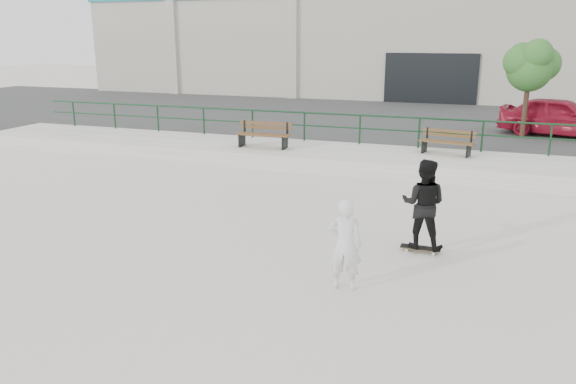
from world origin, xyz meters
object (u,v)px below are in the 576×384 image
at_px(red_car, 560,117).
at_px(skateboard, 420,248).
at_px(standing_skater, 423,204).
at_px(bench_left, 264,135).
at_px(seated_skater, 345,244).
at_px(tree, 531,64).
at_px(bench_right, 447,142).

bearing_deg(red_car, skateboard, 177.78).
xyz_separation_m(red_car, standing_skater, (-3.57, -12.28, -0.24)).
relative_size(bench_left, seated_skater, 1.17).
bearing_deg(tree, seated_skater, -103.88).
relative_size(tree, seated_skater, 2.22).
bearing_deg(standing_skater, skateboard, 48.21).
bearing_deg(seated_skater, standing_skater, -120.35).
bearing_deg(bench_right, bench_left, -160.85).
distance_m(bench_right, red_car, 6.09).
relative_size(skateboard, seated_skater, 0.49).
height_order(bench_left, bench_right, bench_left).
height_order(red_car, standing_skater, red_car).
bearing_deg(skateboard, tree, 78.85).
bearing_deg(standing_skater, bench_right, -86.03).
distance_m(bench_left, skateboard, 8.94).
relative_size(tree, standing_skater, 1.98).
bearing_deg(red_car, standing_skater, 177.78).
xyz_separation_m(bench_left, red_car, (9.55, 5.69, 0.30)).
relative_size(bench_right, standing_skater, 0.98).
bearing_deg(bench_left, bench_right, 6.46).
bearing_deg(skateboard, red_car, 74.15).
bearing_deg(red_car, bench_right, 156.93).
xyz_separation_m(red_car, skateboard, (-3.57, -12.28, -1.15)).
bearing_deg(seated_skater, bench_right, -100.25).
bearing_deg(bench_right, red_car, 64.02).
distance_m(skateboard, standing_skater, 0.91).
bearing_deg(standing_skater, red_car, -102.98).
bearing_deg(standing_skater, tree, -98.29).
distance_m(red_car, skateboard, 12.84).
distance_m(bench_left, standing_skater, 8.90).
xyz_separation_m(bench_right, skateboard, (0.10, -7.43, -0.81)).
height_order(bench_left, standing_skater, standing_skater).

